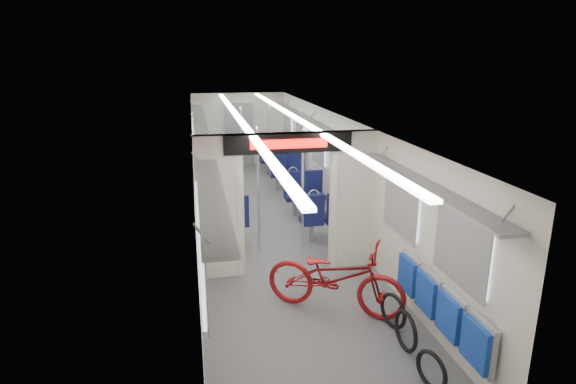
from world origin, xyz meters
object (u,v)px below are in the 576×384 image
object	(u,v)px
stanchion_far_left	(242,156)
seat_bay_near_right	(313,202)
bike_hoop_b	(406,333)
flip_bench	(439,305)
seat_bay_far_left	(214,167)
stanchion_near_left	(259,192)
bike_hoop_c	(393,313)
bicycle	(335,277)
stanchion_far_right	(269,154)
stanchion_near_right	(303,194)
seat_bay_far_right	(280,161)
seat_bay_near_left	(222,204)
bike_hoop_a	(431,372)

from	to	relation	value
stanchion_far_left	seat_bay_near_right	bearing A→B (deg)	-56.35
bike_hoop_b	stanchion_far_left	size ratio (longest dim) A/B	0.22
flip_bench	seat_bay_far_left	distance (m)	8.41
stanchion_near_left	seat_bay_near_right	bearing A→B (deg)	42.97
seat_bay_far_left	bike_hoop_c	bearing A→B (deg)	-75.60
bicycle	bike_hoop_c	distance (m)	0.89
bicycle	stanchion_far_right	xyz separation A→B (m)	(-0.05, 5.39, 0.64)
bike_hoop_c	stanchion_near_right	xyz separation A→B (m)	(-0.65, 2.49, 0.93)
bicycle	seat_bay_far_right	world-z (taller)	seat_bay_far_right
bike_hoop_c	seat_bay_far_right	world-z (taller)	seat_bay_far_right
stanchion_far_left	seat_bay_far_left	bearing A→B (deg)	109.94
flip_bench	seat_bay_near_left	bearing A→B (deg)	115.93
stanchion_far_right	bike_hoop_a	bearing A→B (deg)	-85.22
seat_bay_near_right	flip_bench	bearing A→B (deg)	-84.70
stanchion_far_right	flip_bench	bearing A→B (deg)	-81.05
bike_hoop_b	stanchion_far_right	world-z (taller)	stanchion_far_right
bicycle	bike_hoop_c	xyz separation A→B (m)	(0.63, -0.56, -0.30)
bike_hoop_a	bike_hoop_c	world-z (taller)	bike_hoop_c
bicycle	stanchion_near_right	world-z (taller)	stanchion_near_right
seat_bay_far_right	stanchion_far_left	world-z (taller)	stanchion_far_left
flip_bench	stanchion_near_left	bearing A→B (deg)	117.48
bike_hoop_b	stanchion_near_right	bearing A→B (deg)	101.47
bike_hoop_c	bike_hoop_b	bearing A→B (deg)	-95.59
bike_hoop_c	seat_bay_far_left	world-z (taller)	seat_bay_far_left
bike_hoop_a	stanchion_far_right	distance (m)	7.24
bicycle	stanchion_far_right	size ratio (longest dim) A/B	0.85
flip_bench	seat_bay_near_right	bearing A→B (deg)	95.30
stanchion_far_left	stanchion_far_right	xyz separation A→B (m)	(0.66, 0.06, 0.00)
stanchion_far_left	stanchion_near_left	bearing A→B (deg)	-90.73
seat_bay_near_left	bike_hoop_b	bearing A→B (deg)	-67.95
seat_bay_near_left	seat_bay_far_right	distance (m)	4.07
stanchion_near_right	bike_hoop_c	bearing A→B (deg)	-75.27
flip_bench	stanchion_far_left	world-z (taller)	stanchion_far_left
bike_hoop_a	bike_hoop_b	bearing A→B (deg)	87.73
bike_hoop_c	stanchion_near_right	size ratio (longest dim) A/B	0.21
bike_hoop_c	seat_bay_near_left	distance (m)	4.63
bicycle	seat_bay_near_left	size ratio (longest dim) A/B	1.00
bike_hoop_b	seat_bay_far_right	distance (m)	8.30
stanchion_far_right	seat_bay_far_right	bearing A→B (deg)	72.03
bike_hoop_a	stanchion_near_left	size ratio (longest dim) A/B	0.19
stanchion_near_right	stanchion_far_left	distance (m)	3.47
bicycle	flip_bench	bearing A→B (deg)	-106.68
bicycle	seat_bay_near_right	world-z (taller)	seat_bay_near_right
stanchion_near_left	stanchion_near_right	bearing A→B (deg)	-22.41
seat_bay_far_right	stanchion_far_right	bearing A→B (deg)	-107.97
seat_bay_near_left	stanchion_near_left	world-z (taller)	stanchion_near_left
bike_hoop_c	seat_bay_near_right	distance (m)	4.01
bike_hoop_c	seat_bay_near_right	size ratio (longest dim) A/B	0.25
flip_bench	seat_bay_near_right	world-z (taller)	seat_bay_near_right
seat_bay_far_left	bike_hoop_a	bearing A→B (deg)	-77.98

